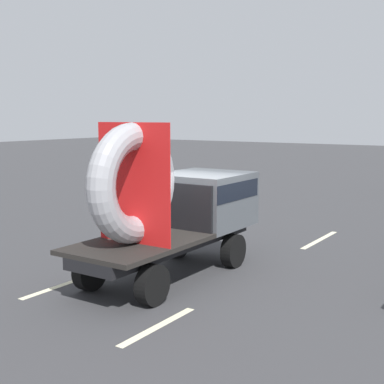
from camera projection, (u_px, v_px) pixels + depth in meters
ground_plane at (187, 270)px, 13.05m from camera, size 120.00×120.00×0.00m
flatbed_truck at (179, 204)px, 12.59m from camera, size 2.02×5.27×3.60m
lane_dash_left_near at (70, 282)px, 12.04m from camera, size 0.16×2.72×0.01m
lane_dash_left_far at (232, 226)px, 18.18m from camera, size 0.16×2.66×0.01m
lane_dash_right_near at (158, 326)px, 9.53m from camera, size 0.16×2.11×0.01m
lane_dash_right_far at (320, 240)px, 16.20m from camera, size 0.16×2.72×0.01m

